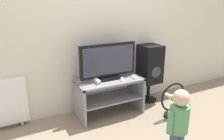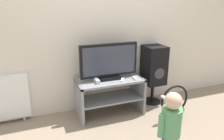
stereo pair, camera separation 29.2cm
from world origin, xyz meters
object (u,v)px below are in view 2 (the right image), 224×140
(game_console, at_px, (96,80))
(child, at_px, (171,122))
(floor_fan, at_px, (174,105))
(remote_secondary, at_px, (122,80))
(speaker_tower, at_px, (154,66))
(radiator, at_px, (2,99))
(television, at_px, (109,62))
(remote_primary, at_px, (135,78))

(game_console, bearing_deg, child, -69.84)
(game_console, relative_size, floor_fan, 0.39)
(remote_secondary, bearing_deg, speaker_tower, 19.33)
(speaker_tower, relative_size, radiator, 1.37)
(remote_secondary, height_order, speaker_tower, speaker_tower)
(remote_secondary, height_order, radiator, radiator)
(child, xyz_separation_m, floor_fan, (0.54, 0.66, -0.22))
(child, distance_m, speaker_tower, 1.38)
(speaker_tower, bearing_deg, radiator, 176.20)
(television, xyz_separation_m, radiator, (-1.41, 0.22, -0.42))
(television, bearing_deg, radiator, 171.06)
(game_console, height_order, floor_fan, game_console)
(remote_primary, bearing_deg, floor_fan, -42.45)
(game_console, height_order, child, child)
(game_console, height_order, remote_primary, game_console)
(game_console, distance_m, floor_fan, 1.11)
(game_console, xyz_separation_m, child, (0.41, -1.12, -0.10))
(speaker_tower, relative_size, floor_fan, 1.80)
(remote_primary, distance_m, speaker_tower, 0.49)
(television, height_order, game_console, television)
(remote_primary, bearing_deg, speaker_tower, 26.45)
(floor_fan, xyz_separation_m, radiator, (-2.15, 0.74, 0.13))
(remote_primary, height_order, floor_fan, remote_primary)
(game_console, relative_size, child, 0.26)
(speaker_tower, distance_m, floor_fan, 0.71)
(speaker_tower, bearing_deg, game_console, -171.98)
(television, height_order, remote_secondary, television)
(radiator, bearing_deg, speaker_tower, -3.80)
(remote_secondary, distance_m, child, 1.04)
(game_console, relative_size, radiator, 0.29)
(television, distance_m, child, 1.24)
(remote_secondary, bearing_deg, remote_primary, 0.52)
(remote_primary, distance_m, remote_secondary, 0.19)
(television, bearing_deg, speaker_tower, 5.72)
(television, bearing_deg, floor_fan, -35.00)
(remote_primary, xyz_separation_m, speaker_tower, (0.44, 0.22, 0.07))
(television, bearing_deg, child, -80.19)
(television, height_order, speaker_tower, television)
(game_console, bearing_deg, remote_primary, -8.59)
(child, height_order, radiator, child)
(radiator, bearing_deg, child, -40.96)
(child, xyz_separation_m, speaker_tower, (0.56, 1.26, 0.15))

